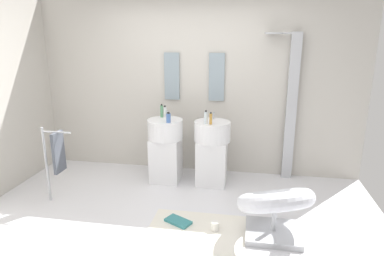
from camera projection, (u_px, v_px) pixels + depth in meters
ground_plane at (170, 225)px, 3.72m from camera, size 4.80×3.60×0.04m
rear_partition at (195, 85)px, 4.93m from camera, size 4.80×0.10×2.60m
pedestal_sink_left at (166, 148)px, 4.71m from camera, size 0.49×0.49×0.99m
pedestal_sink_right at (212, 150)px, 4.60m from camera, size 0.49×0.49×0.99m
vanity_mirror_left at (172, 76)px, 4.89m from camera, size 0.22×0.03×0.68m
vanity_mirror_right at (217, 77)px, 4.78m from camera, size 0.22×0.03×0.68m
shower_column at (290, 104)px, 4.65m from camera, size 0.49×0.24×2.05m
lounge_chair at (275, 205)px, 3.40m from camera, size 1.04×1.04×0.65m
towel_rack at (56, 154)px, 4.05m from camera, size 0.37×0.22×0.95m
area_rug at (195, 234)px, 3.50m from camera, size 1.03×0.89×0.01m
magazine_teal at (178, 221)px, 3.71m from camera, size 0.32×0.27×0.03m
coffee_mug at (215, 226)px, 3.56m from camera, size 0.08×0.08×0.09m
soap_bottle_green at (162, 111)px, 4.72m from camera, size 0.04×0.04×0.19m
soap_bottle_amber at (211, 119)px, 4.34m from camera, size 0.04×0.04×0.16m
soap_bottle_white at (165, 112)px, 4.74m from camera, size 0.05×0.05×0.16m
soap_bottle_clear at (206, 118)px, 4.37m from camera, size 0.04×0.04×0.18m
soap_bottle_blue at (168, 118)px, 4.44m from camera, size 0.06×0.06×0.14m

